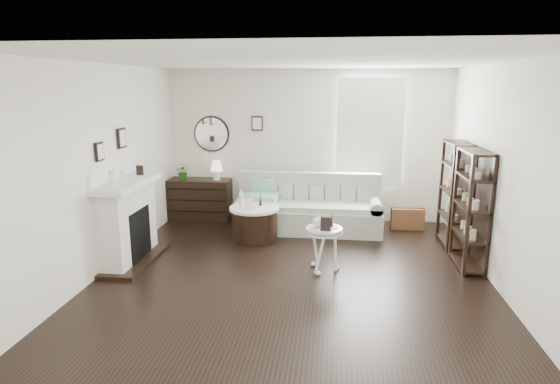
# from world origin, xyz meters

# --- Properties ---
(room) EXTENTS (5.50, 5.50, 5.50)m
(room) POSITION_xyz_m (0.73, 2.70, 1.60)
(room) COLOR black
(room) RESTS_ON ground
(fireplace) EXTENTS (0.50, 1.40, 1.84)m
(fireplace) POSITION_xyz_m (-2.32, 0.30, 0.54)
(fireplace) COLOR white
(fireplace) RESTS_ON ground
(shelf_unit_far) EXTENTS (0.30, 0.80, 1.60)m
(shelf_unit_far) POSITION_xyz_m (2.33, 1.55, 0.80)
(shelf_unit_far) COLOR black
(shelf_unit_far) RESTS_ON ground
(shelf_unit_near) EXTENTS (0.30, 0.80, 1.60)m
(shelf_unit_near) POSITION_xyz_m (2.33, 0.65, 0.80)
(shelf_unit_near) COLOR black
(shelf_unit_near) RESTS_ON ground
(sofa) EXTENTS (2.44, 0.85, 0.95)m
(sofa) POSITION_xyz_m (0.08, 2.08, 0.31)
(sofa) COLOR #A3AA98
(sofa) RESTS_ON ground
(quilt) EXTENTS (0.58, 0.49, 0.14)m
(quilt) POSITION_xyz_m (-0.72, 1.95, 0.56)
(quilt) COLOR #24846A
(quilt) RESTS_ON sofa
(suitcase) EXTENTS (0.56, 0.21, 0.37)m
(suitcase) POSITION_xyz_m (1.77, 2.29, 0.18)
(suitcase) COLOR brown
(suitcase) RESTS_ON ground
(dresser) EXTENTS (1.12, 0.48, 0.75)m
(dresser) POSITION_xyz_m (-1.94, 2.47, 0.37)
(dresser) COLOR black
(dresser) RESTS_ON ground
(table_lamp) EXTENTS (0.26, 0.26, 0.35)m
(table_lamp) POSITION_xyz_m (-1.61, 2.47, 0.92)
(table_lamp) COLOR beige
(table_lamp) RESTS_ON dresser
(potted_plant) EXTENTS (0.31, 0.29, 0.29)m
(potted_plant) POSITION_xyz_m (-2.22, 2.42, 0.89)
(potted_plant) COLOR #205117
(potted_plant) RESTS_ON dresser
(drum_table) EXTENTS (0.79, 0.79, 0.55)m
(drum_table) POSITION_xyz_m (-0.74, 1.40, 0.28)
(drum_table) COLOR black
(drum_table) RESTS_ON ground
(pedestal_table) EXTENTS (0.50, 0.50, 0.60)m
(pedestal_table) POSITION_xyz_m (0.39, 0.26, 0.55)
(pedestal_table) COLOR silver
(pedestal_table) RESTS_ON ground
(eiffel_drum) EXTENTS (0.13, 0.13, 0.18)m
(eiffel_drum) POSITION_xyz_m (-0.65, 1.45, 0.64)
(eiffel_drum) COLOR black
(eiffel_drum) RESTS_ON drum_table
(bottle_drum) EXTENTS (0.07, 0.07, 0.30)m
(bottle_drum) POSITION_xyz_m (-0.93, 1.31, 0.69)
(bottle_drum) COLOR silver
(bottle_drum) RESTS_ON drum_table
(card_frame_drum) EXTENTS (0.15, 0.06, 0.19)m
(card_frame_drum) POSITION_xyz_m (-0.79, 1.20, 0.64)
(card_frame_drum) COLOR white
(card_frame_drum) RESTS_ON drum_table
(eiffel_ped) EXTENTS (0.09, 0.09, 0.16)m
(eiffel_ped) POSITION_xyz_m (0.48, 0.29, 0.68)
(eiffel_ped) COLOR black
(eiffel_ped) RESTS_ON pedestal_table
(flask_ped) EXTENTS (0.14, 0.14, 0.26)m
(flask_ped) POSITION_xyz_m (0.30, 0.28, 0.73)
(flask_ped) COLOR silver
(flask_ped) RESTS_ON pedestal_table
(card_frame_ped) EXTENTS (0.14, 0.06, 0.18)m
(card_frame_ped) POSITION_xyz_m (0.41, 0.13, 0.69)
(card_frame_ped) COLOR black
(card_frame_ped) RESTS_ON pedestal_table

